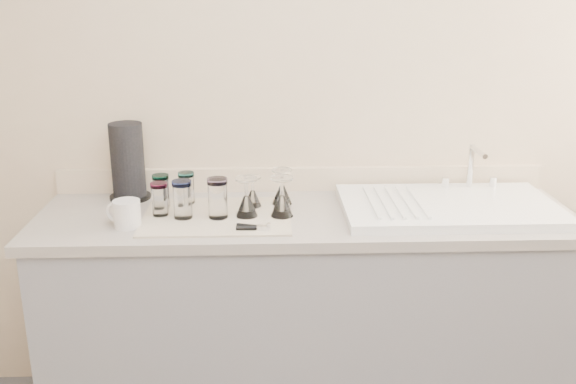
{
  "coord_description": "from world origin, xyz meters",
  "views": [
    {
      "loc": [
        -0.16,
        -1.12,
        1.73
      ],
      "look_at": [
        -0.07,
        1.15,
        1.0
      ],
      "focal_mm": 40.0,
      "sensor_mm": 36.0,
      "label": 1
    }
  ],
  "objects_px": {
    "sink_unit": "(449,206)",
    "white_mug": "(126,214)",
    "tumbler_blue": "(182,199)",
    "goblet_back_right": "(282,192)",
    "goblet_front_right": "(282,203)",
    "goblet_front_left": "(247,203)",
    "can_opener": "(253,227)",
    "tumbler_cyan": "(187,188)",
    "paper_towel_roll": "(128,162)",
    "tumbler_lavender": "(218,198)",
    "tumbler_magenta": "(160,199)",
    "tumbler_teal": "(161,190)",
    "goblet_back_left": "(253,196)"
  },
  "relations": [
    {
      "from": "tumbler_cyan",
      "to": "tumbler_teal",
      "type": "bearing_deg",
      "value": -158.34
    },
    {
      "from": "tumbler_teal",
      "to": "goblet_back_left",
      "type": "relative_size",
      "value": 1.05
    },
    {
      "from": "can_opener",
      "to": "white_mug",
      "type": "xyz_separation_m",
      "value": [
        -0.46,
        0.06,
        0.03
      ]
    },
    {
      "from": "tumbler_blue",
      "to": "goblet_back_right",
      "type": "distance_m",
      "value": 0.4
    },
    {
      "from": "goblet_back_left",
      "to": "goblet_front_right",
      "type": "xyz_separation_m",
      "value": [
        0.11,
        -0.11,
        0.01
      ]
    },
    {
      "from": "goblet_back_left",
      "to": "sink_unit",
      "type": "bearing_deg",
      "value": -4.29
    },
    {
      "from": "goblet_front_left",
      "to": "white_mug",
      "type": "bearing_deg",
      "value": -169.8
    },
    {
      "from": "goblet_front_left",
      "to": "goblet_front_right",
      "type": "bearing_deg",
      "value": -1.6
    },
    {
      "from": "sink_unit",
      "to": "goblet_back_right",
      "type": "bearing_deg",
      "value": 172.57
    },
    {
      "from": "sink_unit",
      "to": "tumbler_blue",
      "type": "relative_size",
      "value": 5.72
    },
    {
      "from": "tumbler_teal",
      "to": "tumbler_cyan",
      "type": "height_order",
      "value": "tumbler_teal"
    },
    {
      "from": "tumbler_blue",
      "to": "sink_unit",
      "type": "bearing_deg",
      "value": 3.59
    },
    {
      "from": "goblet_back_right",
      "to": "tumbler_magenta",
      "type": "bearing_deg",
      "value": -165.91
    },
    {
      "from": "goblet_back_left",
      "to": "goblet_front_left",
      "type": "distance_m",
      "value": 0.11
    },
    {
      "from": "goblet_back_right",
      "to": "can_opener",
      "type": "height_order",
      "value": "goblet_back_right"
    },
    {
      "from": "tumbler_cyan",
      "to": "tumbler_lavender",
      "type": "height_order",
      "value": "tumbler_lavender"
    },
    {
      "from": "white_mug",
      "to": "paper_towel_roll",
      "type": "relative_size",
      "value": 0.47
    },
    {
      "from": "sink_unit",
      "to": "white_mug",
      "type": "xyz_separation_m",
      "value": [
        -1.21,
        -0.13,
        0.03
      ]
    },
    {
      "from": "tumbler_lavender",
      "to": "can_opener",
      "type": "relative_size",
      "value": 1.22
    },
    {
      "from": "can_opener",
      "to": "tumbler_cyan",
      "type": "bearing_deg",
      "value": 131.39
    },
    {
      "from": "goblet_front_left",
      "to": "goblet_front_right",
      "type": "relative_size",
      "value": 0.98
    },
    {
      "from": "tumbler_blue",
      "to": "goblet_front_left",
      "type": "bearing_deg",
      "value": 2.32
    },
    {
      "from": "sink_unit",
      "to": "white_mug",
      "type": "relative_size",
      "value": 5.57
    },
    {
      "from": "goblet_front_right",
      "to": "white_mug",
      "type": "xyz_separation_m",
      "value": [
        -0.56,
        -0.07,
        -0.01
      ]
    },
    {
      "from": "tumbler_teal",
      "to": "goblet_front_right",
      "type": "xyz_separation_m",
      "value": [
        0.47,
        -0.13,
        -0.01
      ]
    },
    {
      "from": "tumbler_cyan",
      "to": "goblet_back_right",
      "type": "height_order",
      "value": "goblet_back_right"
    },
    {
      "from": "tumbler_blue",
      "to": "white_mug",
      "type": "bearing_deg",
      "value": -160.77
    },
    {
      "from": "tumbler_teal",
      "to": "tumbler_magenta",
      "type": "height_order",
      "value": "tumbler_teal"
    },
    {
      "from": "sink_unit",
      "to": "goblet_back_right",
      "type": "relative_size",
      "value": 5.81
    },
    {
      "from": "tumbler_teal",
      "to": "goblet_front_left",
      "type": "bearing_deg",
      "value": -20.4
    },
    {
      "from": "tumbler_lavender",
      "to": "tumbler_blue",
      "type": "bearing_deg",
      "value": 179.06
    },
    {
      "from": "can_opener",
      "to": "white_mug",
      "type": "height_order",
      "value": "white_mug"
    },
    {
      "from": "goblet_front_right",
      "to": "can_opener",
      "type": "distance_m",
      "value": 0.18
    },
    {
      "from": "goblet_front_left",
      "to": "paper_towel_roll",
      "type": "relative_size",
      "value": 0.48
    },
    {
      "from": "tumbler_teal",
      "to": "goblet_back_left",
      "type": "xyz_separation_m",
      "value": [
        0.36,
        -0.01,
        -0.02
      ]
    },
    {
      "from": "white_mug",
      "to": "paper_towel_roll",
      "type": "xyz_separation_m",
      "value": [
        -0.05,
        0.33,
        0.1
      ]
    },
    {
      "from": "tumbler_teal",
      "to": "can_opener",
      "type": "xyz_separation_m",
      "value": [
        0.36,
        -0.27,
        -0.06
      ]
    },
    {
      "from": "goblet_back_right",
      "to": "goblet_front_right",
      "type": "height_order",
      "value": "goblet_front_right"
    },
    {
      "from": "tumbler_teal",
      "to": "goblet_front_right",
      "type": "distance_m",
      "value": 0.48
    },
    {
      "from": "tumbler_magenta",
      "to": "white_mug",
      "type": "relative_size",
      "value": 0.86
    },
    {
      "from": "tumbler_lavender",
      "to": "tumbler_magenta",
      "type": "bearing_deg",
      "value": 171.17
    },
    {
      "from": "sink_unit",
      "to": "goblet_back_left",
      "type": "bearing_deg",
      "value": 175.71
    },
    {
      "from": "tumbler_magenta",
      "to": "goblet_back_left",
      "type": "relative_size",
      "value": 1.04
    },
    {
      "from": "tumbler_magenta",
      "to": "tumbler_lavender",
      "type": "distance_m",
      "value": 0.22
    },
    {
      "from": "white_mug",
      "to": "tumbler_lavender",
      "type": "bearing_deg",
      "value": 11.44
    },
    {
      "from": "tumbler_teal",
      "to": "tumbler_blue",
      "type": "xyz_separation_m",
      "value": [
        0.1,
        -0.13,
        0.01
      ]
    },
    {
      "from": "tumbler_cyan",
      "to": "white_mug",
      "type": "xyz_separation_m",
      "value": [
        -0.19,
        -0.24,
        -0.02
      ]
    },
    {
      "from": "sink_unit",
      "to": "paper_towel_roll",
      "type": "xyz_separation_m",
      "value": [
        -1.26,
        0.2,
        0.13
      ]
    },
    {
      "from": "tumbler_magenta",
      "to": "can_opener",
      "type": "height_order",
      "value": "tumbler_magenta"
    },
    {
      "from": "goblet_back_right",
      "to": "goblet_front_right",
      "type": "bearing_deg",
      "value": -91.77
    }
  ]
}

